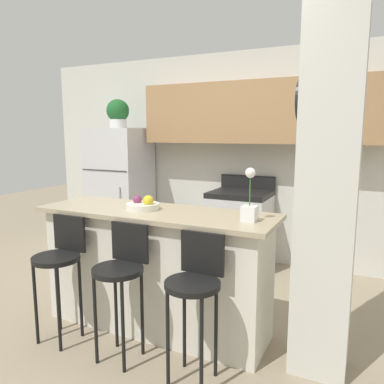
# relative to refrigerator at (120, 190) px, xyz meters

# --- Properties ---
(ground_plane) EXTENTS (14.00, 14.00, 0.00)m
(ground_plane) POSITION_rel_refrigerator_xyz_m (1.51, -1.60, -0.82)
(ground_plane) COLOR gray
(wall_back) EXTENTS (5.60, 0.38, 2.55)m
(wall_back) POSITION_rel_refrigerator_xyz_m (1.63, 0.30, 0.68)
(wall_back) COLOR silver
(wall_back) RESTS_ON ground_plane
(pillar_right) EXTENTS (0.38, 0.32, 2.55)m
(pillar_right) POSITION_rel_refrigerator_xyz_m (2.79, -1.60, 0.46)
(pillar_right) COLOR silver
(pillar_right) RESTS_ON ground_plane
(counter_bar) EXTENTS (1.94, 0.63, 0.98)m
(counter_bar) POSITION_rel_refrigerator_xyz_m (1.51, -1.60, -0.33)
(counter_bar) COLOR silver
(counter_bar) RESTS_ON ground_plane
(refrigerator) EXTENTS (0.73, 0.66, 1.64)m
(refrigerator) POSITION_rel_refrigerator_xyz_m (0.00, 0.00, 0.00)
(refrigerator) COLOR silver
(refrigerator) RESTS_ON ground_plane
(stove_range) EXTENTS (0.68, 0.60, 1.07)m
(stove_range) POSITION_rel_refrigerator_xyz_m (1.68, 0.04, -0.36)
(stove_range) COLOR silver
(stove_range) RESTS_ON ground_plane
(bar_stool_left) EXTENTS (0.35, 0.35, 0.95)m
(bar_stool_left) POSITION_rel_refrigerator_xyz_m (0.95, -2.05, -0.19)
(bar_stool_left) COLOR black
(bar_stool_left) RESTS_ON ground_plane
(bar_stool_mid) EXTENTS (0.35, 0.35, 0.95)m
(bar_stool_mid) POSITION_rel_refrigerator_xyz_m (1.51, -2.05, -0.19)
(bar_stool_mid) COLOR black
(bar_stool_mid) RESTS_ON ground_plane
(bar_stool_right) EXTENTS (0.35, 0.35, 0.95)m
(bar_stool_right) POSITION_rel_refrigerator_xyz_m (2.08, -2.05, -0.19)
(bar_stool_right) COLOR black
(bar_stool_right) RESTS_ON ground_plane
(potted_plant_on_fridge) EXTENTS (0.30, 0.30, 0.37)m
(potted_plant_on_fridge) POSITION_rel_refrigerator_xyz_m (-0.00, 0.00, 1.02)
(potted_plant_on_fridge) COLOR silver
(potted_plant_on_fridge) RESTS_ON refrigerator
(orchid_vase) EXTENTS (0.10, 0.10, 0.37)m
(orchid_vase) POSITION_rel_refrigerator_xyz_m (2.29, -1.62, 0.28)
(orchid_vase) COLOR white
(orchid_vase) RESTS_ON counter_bar
(fruit_bowl) EXTENTS (0.26, 0.26, 0.12)m
(fruit_bowl) POSITION_rel_refrigerator_xyz_m (1.41, -1.61, 0.20)
(fruit_bowl) COLOR silver
(fruit_bowl) RESTS_ON counter_bar
(trash_bin) EXTENTS (0.28, 0.28, 0.38)m
(trash_bin) POSITION_rel_refrigerator_xyz_m (0.58, -0.22, -0.63)
(trash_bin) COLOR #59595B
(trash_bin) RESTS_ON ground_plane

